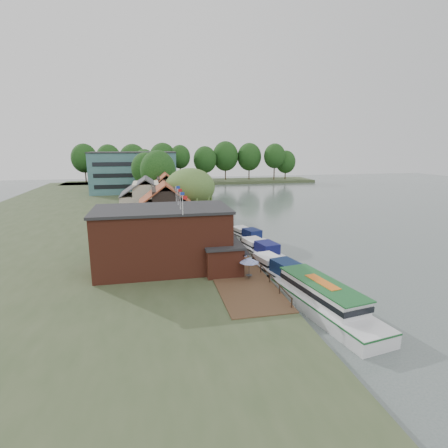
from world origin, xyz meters
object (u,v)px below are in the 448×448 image
umbrella_3 (230,248)px  cruiser_0 (276,267)px  pub (180,237)px  umbrella_5 (219,235)px  cruiser_3 (227,218)px  hotel_block (134,172)px  willow (190,198)px  umbrella_4 (224,241)px  umbrella_0 (249,268)px  swan (293,308)px  tour_boat (326,299)px  cottage_c (166,194)px  cruiser_2 (246,234)px  umbrella_1 (239,260)px  umbrella_2 (231,252)px  cottage_a (166,210)px  cottage_b (147,201)px  cruiser_1 (260,248)px

umbrella_3 → cruiser_0: size_ratio=0.23×
pub → umbrella_5: 11.26m
umbrella_5 → cruiser_3: 17.82m
umbrella_3 → umbrella_5: bearing=90.6°
cruiser_0 → hotel_block: bearing=90.8°
willow → umbrella_3: size_ratio=4.39×
hotel_block → umbrella_4: 66.99m
umbrella_0 → swan: size_ratio=5.40×
hotel_block → cruiser_3: bearing=-66.8°
umbrella_4 → tour_boat: bearing=-73.1°
umbrella_0 → cottage_c: bearing=99.9°
cruiser_2 → willow: bearing=124.5°
pub → umbrella_4: bearing=41.9°
umbrella_1 → cruiser_3: 29.25m
hotel_block → cruiser_3: 49.26m
cruiser_3 → swan: size_ratio=22.68×
umbrella_1 → umbrella_2: size_ratio=1.00×
umbrella_0 → tour_boat: 9.04m
willow → umbrella_1: size_ratio=4.39×
umbrella_3 → tour_boat: bearing=-69.7°
cottage_a → cottage_b: bearing=106.7°
umbrella_4 → cruiser_1: (4.95, -0.94, -1.03)m
cottage_b → umbrella_2: size_ratio=4.04×
willow → cruiser_3: 11.03m
umbrella_2 → cruiser_2: size_ratio=0.25×
cottage_b → umbrella_5: size_ratio=4.04×
cruiser_0 → cruiser_1: 7.87m
pub → umbrella_5: pub is taller
cottage_c → cruiser_2: cottage_c is taller
umbrella_1 → umbrella_5: 11.71m
umbrella_4 → cruiser_2: (5.30, 7.48, -1.15)m
pub → cottage_c: size_ratio=2.35×
umbrella_3 → cruiser_2: size_ratio=0.25×
pub → umbrella_3: size_ratio=8.42×
hotel_block → cruiser_1: (19.37, -66.18, -5.89)m
pub → cruiser_3: size_ratio=2.00×
umbrella_0 → umbrella_4: same height
umbrella_1 → umbrella_3: size_ratio=1.00×
umbrella_0 → cruiser_1: 11.31m
cottage_a → cruiser_1: cottage_a is taller
cottage_c → umbrella_4: size_ratio=3.58×
willow → cruiser_3: bearing=38.0°
umbrella_4 → cruiser_1: umbrella_4 is taller
umbrella_3 → cruiser_3: bearing=78.7°
umbrella_2 → cruiser_1: umbrella_2 is taller
cottage_b → umbrella_0: (10.88, -30.51, -2.96)m
willow → umbrella_4: (2.92, -14.24, -3.93)m
umbrella_1 → cruiser_1: 9.14m
hotel_block → cottage_a: size_ratio=2.95×
umbrella_1 → cruiser_1: size_ratio=0.23×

